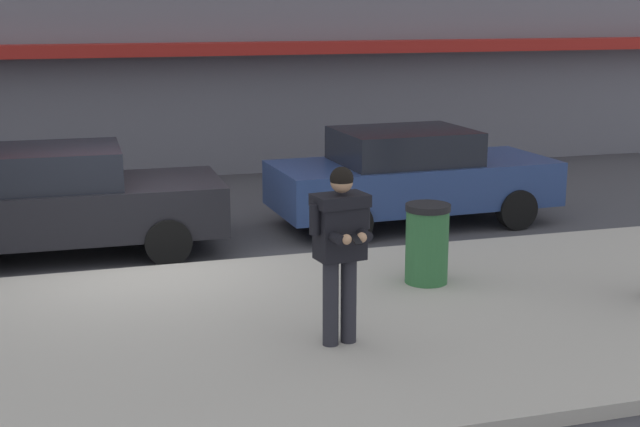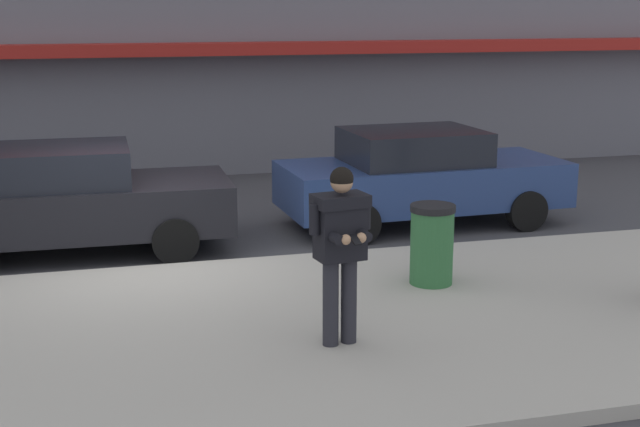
{
  "view_description": "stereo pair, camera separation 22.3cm",
  "coord_description": "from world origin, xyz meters",
  "px_view_note": "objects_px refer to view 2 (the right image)",
  "views": [
    {
      "loc": [
        -0.95,
        -11.5,
        3.46
      ],
      "look_at": [
        1.43,
        -3.48,
        1.49
      ],
      "focal_mm": 50.0,
      "sensor_mm": 36.0,
      "label": 1
    },
    {
      "loc": [
        -0.73,
        -11.56,
        3.46
      ],
      "look_at": [
        1.43,
        -3.48,
        1.49
      ],
      "focal_mm": 50.0,
      "sensor_mm": 36.0,
      "label": 2
    }
  ],
  "objects_px": {
    "man_texting_on_phone": "(341,237)",
    "trash_bin": "(432,244)",
    "parked_sedan_mid": "(65,199)",
    "parked_sedan_far": "(421,176)"
  },
  "relations": [
    {
      "from": "man_texting_on_phone",
      "to": "trash_bin",
      "type": "relative_size",
      "value": 1.84
    },
    {
      "from": "parked_sedan_mid",
      "to": "trash_bin",
      "type": "bearing_deg",
      "value": -35.13
    },
    {
      "from": "trash_bin",
      "to": "parked_sedan_far",
      "type": "bearing_deg",
      "value": 70.95
    },
    {
      "from": "parked_sedan_far",
      "to": "trash_bin",
      "type": "bearing_deg",
      "value": -109.05
    },
    {
      "from": "man_texting_on_phone",
      "to": "parked_sedan_mid",
      "type": "bearing_deg",
      "value": 119.83
    },
    {
      "from": "trash_bin",
      "to": "parked_sedan_mid",
      "type": "bearing_deg",
      "value": 144.87
    },
    {
      "from": "parked_sedan_mid",
      "to": "man_texting_on_phone",
      "type": "distance_m",
      "value": 5.38
    },
    {
      "from": "parked_sedan_mid",
      "to": "parked_sedan_far",
      "type": "bearing_deg",
      "value": 3.42
    },
    {
      "from": "parked_sedan_far",
      "to": "man_texting_on_phone",
      "type": "height_order",
      "value": "man_texting_on_phone"
    },
    {
      "from": "parked_sedan_far",
      "to": "trash_bin",
      "type": "height_order",
      "value": "parked_sedan_far"
    }
  ]
}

